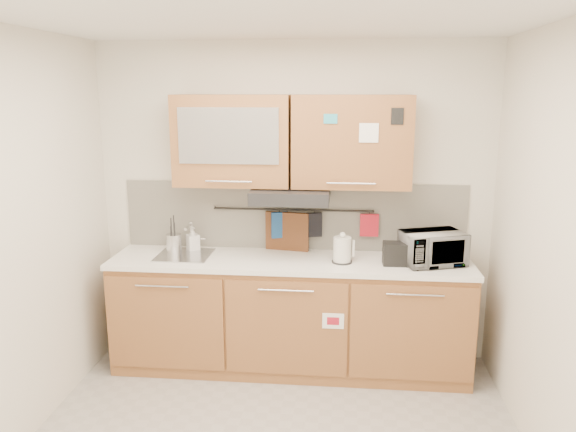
# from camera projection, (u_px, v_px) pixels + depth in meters

# --- Properties ---
(ceiling) EXTENTS (3.20, 3.20, 0.00)m
(ceiling) POSITION_uv_depth(u_px,v_px,m) (268.00, 13.00, 2.87)
(ceiling) COLOR white
(ceiling) RESTS_ON wall_back
(wall_back) EXTENTS (3.20, 0.00, 3.20)m
(wall_back) POSITION_uv_depth(u_px,v_px,m) (294.00, 204.00, 4.61)
(wall_back) COLOR silver
(wall_back) RESTS_ON ground
(wall_left) EXTENTS (0.00, 3.00, 3.00)m
(wall_left) POSITION_uv_depth(u_px,v_px,m) (1.00, 249.00, 3.31)
(wall_left) COLOR silver
(wall_left) RESTS_ON ground
(wall_right) EXTENTS (0.00, 3.00, 3.00)m
(wall_right) POSITION_uv_depth(u_px,v_px,m) (566.00, 265.00, 3.00)
(wall_right) COLOR silver
(wall_right) RESTS_ON ground
(base_cabinet) EXTENTS (2.80, 0.64, 0.88)m
(base_cabinet) POSITION_uv_depth(u_px,v_px,m) (290.00, 320.00, 4.51)
(base_cabinet) COLOR #A66B3B
(base_cabinet) RESTS_ON floor
(countertop) EXTENTS (2.82, 0.62, 0.04)m
(countertop) POSITION_uv_depth(u_px,v_px,m) (290.00, 262.00, 4.40)
(countertop) COLOR white
(countertop) RESTS_ON base_cabinet
(backsplash) EXTENTS (2.80, 0.02, 0.56)m
(backsplash) POSITION_uv_depth(u_px,v_px,m) (293.00, 216.00, 4.62)
(backsplash) COLOR silver
(backsplash) RESTS_ON countertop
(upper_cabinets) EXTENTS (1.82, 0.37, 0.70)m
(upper_cabinets) POSITION_uv_depth(u_px,v_px,m) (291.00, 141.00, 4.32)
(upper_cabinets) COLOR #A66B3B
(upper_cabinets) RESTS_ON wall_back
(range_hood) EXTENTS (0.60, 0.46, 0.10)m
(range_hood) POSITION_uv_depth(u_px,v_px,m) (291.00, 195.00, 4.34)
(range_hood) COLOR black
(range_hood) RESTS_ON upper_cabinets
(sink) EXTENTS (0.42, 0.40, 0.26)m
(sink) POSITION_uv_depth(u_px,v_px,m) (185.00, 255.00, 4.49)
(sink) COLOR silver
(sink) RESTS_ON countertop
(utensil_rail) EXTENTS (1.30, 0.02, 0.02)m
(utensil_rail) POSITION_uv_depth(u_px,v_px,m) (293.00, 210.00, 4.57)
(utensil_rail) COLOR black
(utensil_rail) RESTS_ON backsplash
(utensil_crock) EXTENTS (0.15, 0.15, 0.31)m
(utensil_crock) POSITION_uv_depth(u_px,v_px,m) (174.00, 243.00, 4.55)
(utensil_crock) COLOR #B6B6BB
(utensil_crock) RESTS_ON countertop
(kettle) EXTENTS (0.18, 0.17, 0.24)m
(kettle) POSITION_uv_depth(u_px,v_px,m) (342.00, 251.00, 4.29)
(kettle) COLOR silver
(kettle) RESTS_ON countertop
(toaster) EXTENTS (0.23, 0.14, 0.17)m
(toaster) POSITION_uv_depth(u_px,v_px,m) (398.00, 253.00, 4.24)
(toaster) COLOR black
(toaster) RESTS_ON countertop
(microwave) EXTENTS (0.53, 0.44, 0.25)m
(microwave) POSITION_uv_depth(u_px,v_px,m) (433.00, 248.00, 4.25)
(microwave) COLOR #999999
(microwave) RESTS_ON countertop
(soap_bottle) EXTENTS (0.13, 0.13, 0.20)m
(soap_bottle) POSITION_uv_depth(u_px,v_px,m) (193.00, 239.00, 4.60)
(soap_bottle) COLOR #999999
(soap_bottle) RESTS_ON countertop
(cutting_board) EXTENTS (0.36, 0.08, 0.45)m
(cutting_board) POSITION_uv_depth(u_px,v_px,m) (287.00, 239.00, 4.62)
(cutting_board) COLOR brown
(cutting_board) RESTS_ON utensil_rail
(oven_mitt) EXTENTS (0.13, 0.07, 0.21)m
(oven_mitt) POSITION_uv_depth(u_px,v_px,m) (279.00, 225.00, 4.60)
(oven_mitt) COLOR navy
(oven_mitt) RESTS_ON utensil_rail
(dark_pouch) EXTENTS (0.13, 0.07, 0.20)m
(dark_pouch) POSITION_uv_depth(u_px,v_px,m) (314.00, 225.00, 4.57)
(dark_pouch) COLOR black
(dark_pouch) RESTS_ON utensil_rail
(pot_holder) EXTENTS (0.15, 0.03, 0.18)m
(pot_holder) POSITION_uv_depth(u_px,v_px,m) (369.00, 225.00, 4.52)
(pot_holder) COLOR #A91624
(pot_holder) RESTS_ON utensil_rail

